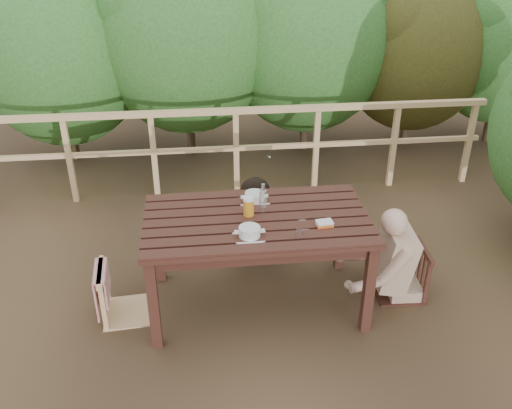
{
  "coord_description": "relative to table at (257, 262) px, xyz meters",
  "views": [
    {
      "loc": [
        -0.42,
        -3.63,
        2.92
      ],
      "look_at": [
        0.0,
        0.05,
        0.9
      ],
      "focal_mm": 38.71,
      "sensor_mm": 36.0,
      "label": 1
    }
  ],
  "objects": [
    {
      "name": "soup_far",
      "position": [
        0.01,
        0.27,
        0.44
      ],
      "size": [
        0.26,
        0.26,
        0.09
      ],
      "primitive_type": "cylinder",
      "color": "white",
      "rests_on": "table"
    },
    {
      "name": "woman",
      "position": [
        0.07,
        0.9,
        0.19
      ],
      "size": [
        0.48,
        0.59,
        1.19
      ],
      "primitive_type": null,
      "rotation": [
        0.0,
        0.0,
        3.14
      ],
      "color": "black",
      "rests_on": "ground"
    },
    {
      "name": "soup_near",
      "position": [
        -0.08,
        -0.26,
        0.44
      ],
      "size": [
        0.26,
        0.26,
        0.09
      ],
      "primitive_type": "cylinder",
      "color": "silver",
      "rests_on": "table"
    },
    {
      "name": "tumbler",
      "position": [
        0.28,
        -0.3,
        0.43
      ],
      "size": [
        0.06,
        0.06,
        0.07
      ],
      "primitive_type": "cylinder",
      "color": "silver",
      "rests_on": "table"
    },
    {
      "name": "diner_right",
      "position": [
        1.25,
        0.01,
        0.26
      ],
      "size": [
        0.68,
        0.57,
        1.32
      ],
      "primitive_type": null,
      "rotation": [
        0.0,
        0.0,
        1.51
      ],
      "color": "tan",
      "rests_on": "ground"
    },
    {
      "name": "beer_glass",
      "position": [
        -0.06,
        0.05,
        0.48
      ],
      "size": [
        0.09,
        0.09,
        0.17
      ],
      "primitive_type": "cylinder",
      "color": "gold",
      "rests_on": "table"
    },
    {
      "name": "chair_right",
      "position": [
        1.22,
        0.01,
        0.01
      ],
      "size": [
        0.43,
        0.43,
        0.82
      ],
      "primitive_type": "cube",
      "rotation": [
        0.0,
        0.0,
        -1.63
      ],
      "color": "#3A1D16",
      "rests_on": "ground"
    },
    {
      "name": "ground",
      "position": [
        0.0,
        0.0,
        -0.4
      ],
      "size": [
        60.0,
        60.0,
        0.0
      ],
      "primitive_type": "plane",
      "color": "brown",
      "rests_on": "ground"
    },
    {
      "name": "bread_roll",
      "position": [
        -0.07,
        -0.26,
        0.44
      ],
      "size": [
        0.12,
        0.09,
        0.07
      ],
      "primitive_type": "ellipsoid",
      "color": "#956134",
      "rests_on": "table"
    },
    {
      "name": "butter_tub",
      "position": [
        0.49,
        -0.18,
        0.43
      ],
      "size": [
        0.13,
        0.1,
        0.05
      ],
      "primitive_type": "cube",
      "rotation": [
        0.0,
        0.0,
        0.1
      ],
      "color": "white",
      "rests_on": "table"
    },
    {
      "name": "railing",
      "position": [
        0.0,
        2.0,
        0.11
      ],
      "size": [
        5.6,
        0.1,
        1.01
      ],
      "primitive_type": "cube",
      "color": "#E9BA80",
      "rests_on": "ground"
    },
    {
      "name": "bottle",
      "position": [
        0.06,
        0.08,
        0.53
      ],
      "size": [
        0.06,
        0.06,
        0.26
      ],
      "primitive_type": "cylinder",
      "color": "silver",
      "rests_on": "table"
    },
    {
      "name": "hedge_row",
      "position": [
        0.4,
        3.2,
        1.5
      ],
      "size": [
        6.6,
        1.6,
        3.8
      ],
      "primitive_type": null,
      "color": "#316428",
      "rests_on": "ground"
    },
    {
      "name": "table",
      "position": [
        0.0,
        0.0,
        0.0
      ],
      "size": [
        1.73,
        0.97,
        0.8
      ],
      "primitive_type": "cube",
      "color": "#3A1D16",
      "rests_on": "ground"
    },
    {
      "name": "chair_left",
      "position": [
        -1.04,
        -0.02,
        0.02
      ],
      "size": [
        0.44,
        0.44,
        0.83
      ],
      "primitive_type": "cube",
      "rotation": [
        0.0,
        0.0,
        1.64
      ],
      "color": "#E9BA80",
      "rests_on": "ground"
    },
    {
      "name": "chair_far",
      "position": [
        0.07,
        0.88,
        0.07
      ],
      "size": [
        0.47,
        0.47,
        0.94
      ],
      "primitive_type": "cube",
      "rotation": [
        0.0,
        0.0,
        -0.0
      ],
      "color": "#3A1D16",
      "rests_on": "ground"
    }
  ]
}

